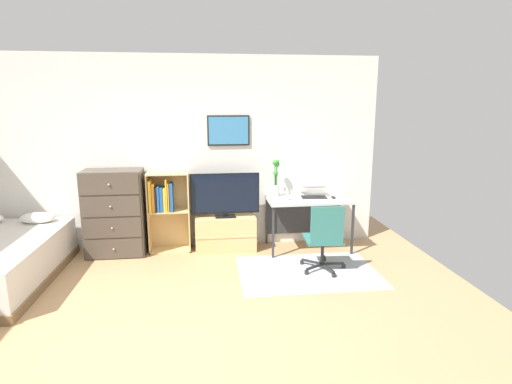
{
  "coord_description": "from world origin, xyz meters",
  "views": [
    {
      "loc": [
        0.58,
        -3.49,
        2.06
      ],
      "look_at": [
        1.2,
        1.5,
        0.97
      ],
      "focal_mm": 29.19,
      "sensor_mm": 36.0,
      "label": 1
    }
  ],
  "objects_px": {
    "tv_stand": "(226,233)",
    "bookshelf": "(166,206)",
    "television": "(225,195)",
    "laptop": "(313,192)",
    "bamboo_vase": "(276,176)",
    "office_chair": "(325,236)",
    "computer_mouse": "(333,197)",
    "dresser": "(115,213)",
    "desk": "(307,206)",
    "wine_glass": "(287,191)"
  },
  "relations": [
    {
      "from": "dresser",
      "to": "bookshelf",
      "type": "height_order",
      "value": "dresser"
    },
    {
      "from": "bookshelf",
      "to": "wine_glass",
      "type": "relative_size",
      "value": 6.21
    },
    {
      "from": "television",
      "to": "laptop",
      "type": "distance_m",
      "value": 1.25
    },
    {
      "from": "dresser",
      "to": "tv_stand",
      "type": "xyz_separation_m",
      "value": [
        1.5,
        0.02,
        -0.35
      ]
    },
    {
      "from": "office_chair",
      "to": "computer_mouse",
      "type": "distance_m",
      "value": 0.93
    },
    {
      "from": "bookshelf",
      "to": "office_chair",
      "type": "bearing_deg",
      "value": -26.99
    },
    {
      "from": "office_chair",
      "to": "tv_stand",
      "type": "bearing_deg",
      "value": 143.89
    },
    {
      "from": "wine_glass",
      "to": "office_chair",
      "type": "bearing_deg",
      "value": -67.16
    },
    {
      "from": "desk",
      "to": "office_chair",
      "type": "relative_size",
      "value": 1.35
    },
    {
      "from": "bamboo_vase",
      "to": "bookshelf",
      "type": "bearing_deg",
      "value": -179.1
    },
    {
      "from": "dresser",
      "to": "computer_mouse",
      "type": "height_order",
      "value": "dresser"
    },
    {
      "from": "office_chair",
      "to": "bamboo_vase",
      "type": "bearing_deg",
      "value": 115.93
    },
    {
      "from": "wine_glass",
      "to": "desk",
      "type": "bearing_deg",
      "value": 25.37
    },
    {
      "from": "television",
      "to": "tv_stand",
      "type": "bearing_deg",
      "value": 90.0
    },
    {
      "from": "dresser",
      "to": "bookshelf",
      "type": "distance_m",
      "value": 0.68
    },
    {
      "from": "computer_mouse",
      "to": "laptop",
      "type": "bearing_deg",
      "value": 154.25
    },
    {
      "from": "dresser",
      "to": "desk",
      "type": "relative_size",
      "value": 1.01
    },
    {
      "from": "office_chair",
      "to": "laptop",
      "type": "xyz_separation_m",
      "value": [
        0.09,
        0.93,
        0.35
      ]
    },
    {
      "from": "laptop",
      "to": "bamboo_vase",
      "type": "distance_m",
      "value": 0.58
    },
    {
      "from": "bamboo_vase",
      "to": "dresser",
      "type": "bearing_deg",
      "value": -177.7
    },
    {
      "from": "desk",
      "to": "laptop",
      "type": "bearing_deg",
      "value": 8.84
    },
    {
      "from": "television",
      "to": "computer_mouse",
      "type": "height_order",
      "value": "television"
    },
    {
      "from": "wine_glass",
      "to": "dresser",
      "type": "bearing_deg",
      "value": 175.56
    },
    {
      "from": "tv_stand",
      "to": "office_chair",
      "type": "distance_m",
      "value": 1.52
    },
    {
      "from": "dresser",
      "to": "laptop",
      "type": "relative_size",
      "value": 2.69
    },
    {
      "from": "office_chair",
      "to": "laptop",
      "type": "height_order",
      "value": "laptop"
    },
    {
      "from": "laptop",
      "to": "bamboo_vase",
      "type": "xyz_separation_m",
      "value": [
        -0.52,
        0.1,
        0.22
      ]
    },
    {
      "from": "bamboo_vase",
      "to": "wine_glass",
      "type": "bearing_deg",
      "value": -68.67
    },
    {
      "from": "computer_mouse",
      "to": "tv_stand",
      "type": "bearing_deg",
      "value": 174.24
    },
    {
      "from": "dresser",
      "to": "wine_glass",
      "type": "xyz_separation_m",
      "value": [
        2.34,
        -0.18,
        0.29
      ]
    },
    {
      "from": "bookshelf",
      "to": "desk",
      "type": "bearing_deg",
      "value": -2.64
    },
    {
      "from": "laptop",
      "to": "bamboo_vase",
      "type": "bearing_deg",
      "value": 174.14
    },
    {
      "from": "bookshelf",
      "to": "tv_stand",
      "type": "xyz_separation_m",
      "value": [
        0.82,
        -0.05,
        -0.41
      ]
    },
    {
      "from": "dresser",
      "to": "office_chair",
      "type": "distance_m",
      "value": 2.82
    },
    {
      "from": "laptop",
      "to": "wine_glass",
      "type": "bearing_deg",
      "value": -152.61
    },
    {
      "from": "dresser",
      "to": "laptop",
      "type": "xyz_separation_m",
      "value": [
        2.75,
        -0.01,
        0.22
      ]
    },
    {
      "from": "bamboo_vase",
      "to": "desk",
      "type": "bearing_deg",
      "value": -15.05
    },
    {
      "from": "tv_stand",
      "to": "laptop",
      "type": "xyz_separation_m",
      "value": [
        1.25,
        -0.03,
        0.56
      ]
    },
    {
      "from": "laptop",
      "to": "tv_stand",
      "type": "bearing_deg",
      "value": -176.0
    },
    {
      "from": "tv_stand",
      "to": "bookshelf",
      "type": "bearing_deg",
      "value": 176.53
    },
    {
      "from": "computer_mouse",
      "to": "dresser",
      "type": "bearing_deg",
      "value": 177.39
    },
    {
      "from": "bookshelf",
      "to": "television",
      "type": "relative_size",
      "value": 1.17
    },
    {
      "from": "office_chair",
      "to": "computer_mouse",
      "type": "height_order",
      "value": "office_chair"
    },
    {
      "from": "bookshelf",
      "to": "office_chair",
      "type": "height_order",
      "value": "bookshelf"
    },
    {
      "from": "desk",
      "to": "computer_mouse",
      "type": "height_order",
      "value": "computer_mouse"
    },
    {
      "from": "dresser",
      "to": "bamboo_vase",
      "type": "relative_size",
      "value": 2.22
    },
    {
      "from": "dresser",
      "to": "bookshelf",
      "type": "bearing_deg",
      "value": 5.5
    },
    {
      "from": "tv_stand",
      "to": "desk",
      "type": "xyz_separation_m",
      "value": [
        1.16,
        -0.04,
        0.37
      ]
    },
    {
      "from": "tv_stand",
      "to": "bamboo_vase",
      "type": "xyz_separation_m",
      "value": [
        0.73,
        0.07,
        0.79
      ]
    },
    {
      "from": "tv_stand",
      "to": "office_chair",
      "type": "relative_size",
      "value": 0.98
    }
  ]
}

